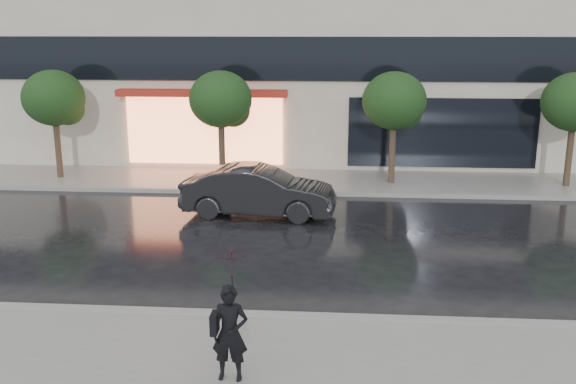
# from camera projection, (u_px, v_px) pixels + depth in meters

# --- Properties ---
(ground) EXTENTS (120.00, 120.00, 0.00)m
(ground) POSITION_uv_depth(u_px,v_px,m) (283.00, 299.00, 13.18)
(ground) COLOR black
(ground) RESTS_ON ground
(sidewalk_near) EXTENTS (60.00, 4.50, 0.12)m
(sidewalk_near) POSITION_uv_depth(u_px,v_px,m) (266.00, 380.00, 10.03)
(sidewalk_near) COLOR slate
(sidewalk_near) RESTS_ON ground
(sidewalk_far) EXTENTS (60.00, 3.50, 0.12)m
(sidewalk_far) POSITION_uv_depth(u_px,v_px,m) (306.00, 181.00, 23.07)
(sidewalk_far) COLOR slate
(sidewalk_far) RESTS_ON ground
(curb_near) EXTENTS (60.00, 0.25, 0.14)m
(curb_near) POSITION_uv_depth(u_px,v_px,m) (278.00, 317.00, 12.20)
(curb_near) COLOR gray
(curb_near) RESTS_ON ground
(curb_far) EXTENTS (60.00, 0.25, 0.14)m
(curb_far) POSITION_uv_depth(u_px,v_px,m) (304.00, 193.00, 21.38)
(curb_far) COLOR gray
(curb_far) RESTS_ON ground
(tree_far_west) EXTENTS (2.20, 2.20, 3.99)m
(tree_far_west) POSITION_uv_depth(u_px,v_px,m) (56.00, 100.00, 22.79)
(tree_far_west) COLOR #33261C
(tree_far_west) RESTS_ON ground
(tree_mid_west) EXTENTS (2.20, 2.20, 3.99)m
(tree_mid_west) POSITION_uv_depth(u_px,v_px,m) (223.00, 101.00, 22.36)
(tree_mid_west) COLOR #33261C
(tree_mid_west) RESTS_ON ground
(tree_mid_east) EXTENTS (2.20, 2.20, 3.99)m
(tree_mid_east) POSITION_uv_depth(u_px,v_px,m) (396.00, 103.00, 21.92)
(tree_mid_east) COLOR #33261C
(tree_mid_east) RESTS_ON ground
(tree_far_east) EXTENTS (2.20, 2.20, 3.99)m
(tree_far_east) POSITION_uv_depth(u_px,v_px,m) (576.00, 104.00, 21.49)
(tree_far_east) COLOR #33261C
(tree_far_east) RESTS_ON ground
(parked_car) EXTENTS (4.60, 1.93, 1.48)m
(parked_car) POSITION_uv_depth(u_px,v_px,m) (259.00, 191.00, 18.88)
(parked_car) COLOR black
(parked_car) RESTS_ON ground
(pedestrian_with_umbrella) EXTENTS (0.83, 0.84, 2.13)m
(pedestrian_with_umbrella) POSITION_uv_depth(u_px,v_px,m) (231.00, 296.00, 9.63)
(pedestrian_with_umbrella) COLOR black
(pedestrian_with_umbrella) RESTS_ON sidewalk_near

